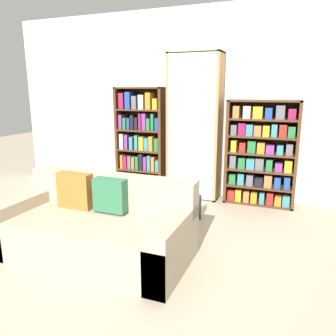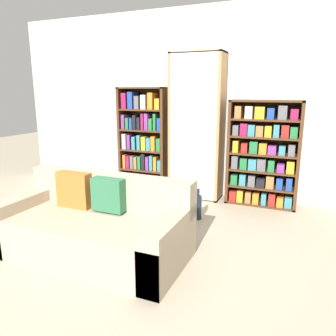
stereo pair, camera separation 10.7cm
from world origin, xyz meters
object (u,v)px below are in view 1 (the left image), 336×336
at_px(couch, 96,228).
at_px(bookshelf_left, 142,141).
at_px(display_cabinet, 195,128).
at_px(bookshelf_right, 261,155).
at_px(wine_bottle, 198,206).

relative_size(couch, bookshelf_left, 1.13).
bearing_deg(display_cabinet, bookshelf_right, 0.94).
xyz_separation_m(couch, bookshelf_right, (1.29, 2.07, 0.43)).
bearing_deg(wine_bottle, bookshelf_left, 143.45).
bearing_deg(bookshelf_left, display_cabinet, -1.05).
xyz_separation_m(bookshelf_right, wine_bottle, (-0.63, -0.87, -0.53)).
relative_size(couch, display_cabinet, 0.88).
distance_m(bookshelf_right, wine_bottle, 1.20).
bearing_deg(wine_bottle, display_cabinet, 110.01).
height_order(couch, bookshelf_right, bookshelf_right).
height_order(bookshelf_left, wine_bottle, bookshelf_left).
height_order(bookshelf_right, wine_bottle, bookshelf_right).
bearing_deg(wine_bottle, bookshelf_right, 53.97).
xyz_separation_m(couch, wine_bottle, (0.65, 1.21, -0.11)).
xyz_separation_m(display_cabinet, wine_bottle, (0.31, -0.85, -0.86)).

